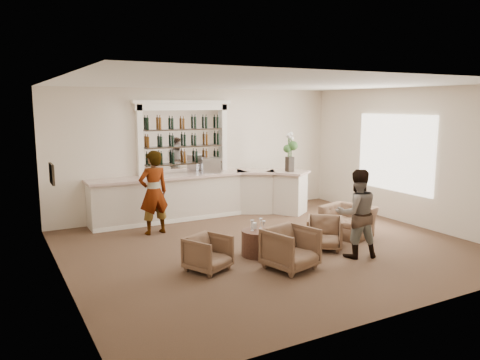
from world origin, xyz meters
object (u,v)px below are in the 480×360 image
at_px(espresso_machine, 211,165).
at_px(cocktail_table, 258,243).
at_px(armchair_right, 324,233).
at_px(armchair_far, 348,221).
at_px(bar_counter, 203,196).
at_px(sommelier, 154,193).
at_px(armchair_left, 208,253).
at_px(guest, 357,214).
at_px(armchair_center, 291,248).
at_px(flower_vase, 290,150).

bearing_deg(espresso_machine, cocktail_table, -81.03).
relative_size(armchair_right, armchair_far, 0.70).
bearing_deg(bar_counter, armchair_right, -73.52).
distance_m(bar_counter, armchair_right, 3.77).
bearing_deg(sommelier, armchair_left, 85.12).
bearing_deg(sommelier, armchair_right, 128.05).
xyz_separation_m(guest, armchair_right, (-0.21, 0.68, -0.52)).
height_order(sommelier, espresso_machine, sommelier).
relative_size(guest, armchair_left, 2.47).
height_order(sommelier, armchair_left, sommelier).
bearing_deg(cocktail_table, armchair_right, -11.50).
xyz_separation_m(guest, armchair_center, (-1.48, 0.05, -0.48)).
distance_m(armchair_left, espresso_machine, 4.20).
relative_size(sommelier, armchair_center, 2.30).
bearing_deg(espresso_machine, sommelier, -134.79).
xyz_separation_m(sommelier, armchair_far, (3.73, -2.23, -0.61)).
bearing_deg(cocktail_table, sommelier, 117.57).
xyz_separation_m(armchair_far, flower_vase, (0.07, 2.41, 1.39)).
xyz_separation_m(armchair_center, armchair_right, (1.27, 0.64, -0.05)).
distance_m(cocktail_table, armchair_left, 1.24).
bearing_deg(flower_vase, bar_counter, 162.38).
relative_size(espresso_machine, flower_vase, 0.44).
relative_size(bar_counter, espresso_machine, 12.68).
xyz_separation_m(cocktail_table, espresso_machine, (0.58, 3.37, 1.09)).
distance_m(bar_counter, espresso_machine, 0.81).
relative_size(armchair_right, flower_vase, 0.70).
xyz_separation_m(bar_counter, cocktail_table, (-0.32, -3.32, -0.32)).
xyz_separation_m(bar_counter, armchair_center, (-0.21, -4.24, -0.20)).
height_order(armchair_right, armchair_far, armchair_far).
relative_size(armchair_center, armchair_far, 0.80).
distance_m(armchair_far, espresso_machine, 3.80).
relative_size(sommelier, armchair_far, 1.85).
bearing_deg(armchair_far, armchair_left, -100.39).
relative_size(armchair_left, armchair_center, 0.83).
distance_m(armchair_right, flower_vase, 3.42).
bearing_deg(sommelier, armchair_far, 142.84).
xyz_separation_m(cocktail_table, armchair_right, (1.39, -0.28, 0.08)).
xyz_separation_m(bar_counter, armchair_far, (2.13, -3.11, -0.24)).
height_order(sommelier, armchair_far, sommelier).
distance_m(armchair_right, armchair_far, 1.17).
bearing_deg(armchair_far, guest, -54.22).
height_order(sommelier, armchair_right, sommelier).
relative_size(sommelier, espresso_machine, 4.20).
bearing_deg(guest, armchair_right, -55.09).
bearing_deg(sommelier, guest, 123.80).
relative_size(armchair_left, flower_vase, 0.67).
xyz_separation_m(armchair_right, armchair_far, (1.06, 0.50, 0.01)).
xyz_separation_m(sommelier, flower_vase, (3.80, 0.18, 0.77)).
distance_m(bar_counter, cocktail_table, 3.36).
relative_size(armchair_left, espresso_machine, 1.53).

